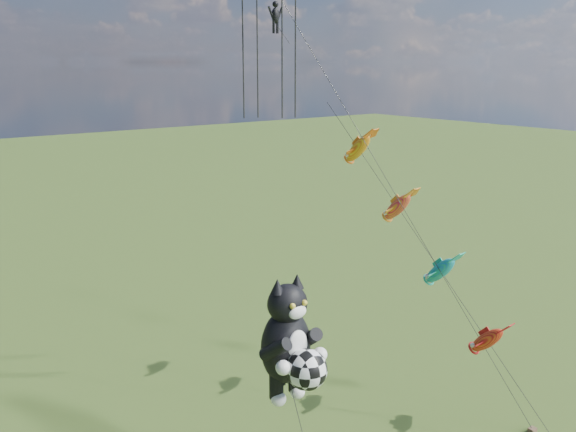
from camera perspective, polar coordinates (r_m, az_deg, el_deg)
cat_kite_rig at (r=24.93m, az=0.26°, el=-11.26°), size 2.35×4.05×9.99m
fish_windsock_rig at (r=34.53m, az=11.59°, el=-2.04°), size 1.47×15.94×15.54m
parafoil_rig at (r=36.19m, az=-0.78°, el=17.05°), size 6.44×16.65×24.31m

